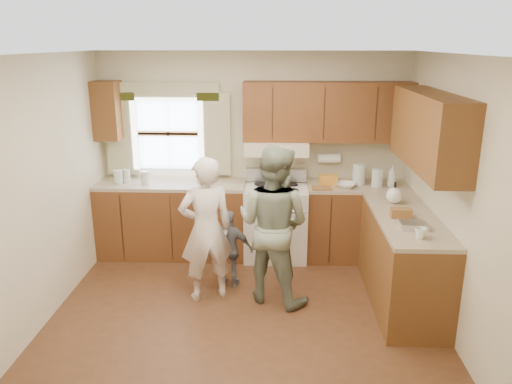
{
  "coord_description": "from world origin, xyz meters",
  "views": [
    {
      "loc": [
        0.3,
        -4.39,
        2.6
      ],
      "look_at": [
        0.1,
        0.4,
        1.15
      ],
      "focal_mm": 35.0,
      "sensor_mm": 36.0,
      "label": 1
    }
  ],
  "objects_px": {
    "stove": "(276,221)",
    "woman_right": "(273,225)",
    "woman_left": "(206,230)",
    "child": "(229,249)"
  },
  "relations": [
    {
      "from": "stove",
      "to": "woman_right",
      "type": "relative_size",
      "value": 0.65
    },
    {
      "from": "woman_right",
      "to": "stove",
      "type": "bearing_deg",
      "value": -63.89
    },
    {
      "from": "woman_right",
      "to": "woman_left",
      "type": "bearing_deg",
      "value": 28.0
    },
    {
      "from": "stove",
      "to": "woman_left",
      "type": "bearing_deg",
      "value": -122.77
    },
    {
      "from": "woman_left",
      "to": "child",
      "type": "bearing_deg",
      "value": -149.56
    },
    {
      "from": "woman_left",
      "to": "woman_right",
      "type": "xyz_separation_m",
      "value": [
        0.68,
        0.01,
        0.06
      ]
    },
    {
      "from": "woman_left",
      "to": "woman_right",
      "type": "distance_m",
      "value": 0.69
    },
    {
      "from": "woman_right",
      "to": "child",
      "type": "bearing_deg",
      "value": -0.74
    },
    {
      "from": "woman_left",
      "to": "woman_right",
      "type": "height_order",
      "value": "woman_right"
    },
    {
      "from": "stove",
      "to": "woman_left",
      "type": "height_order",
      "value": "woman_left"
    }
  ]
}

